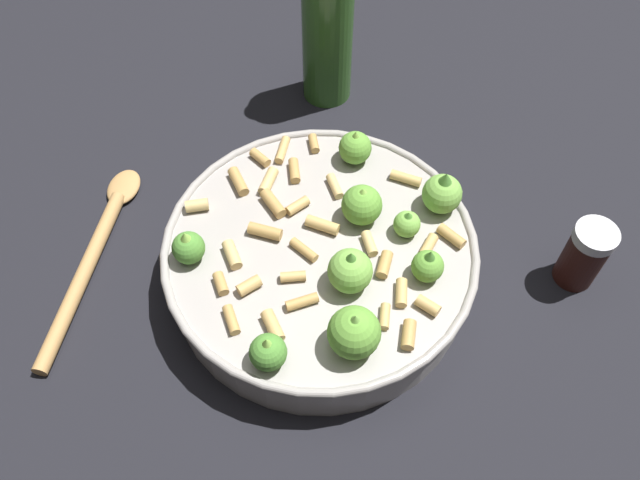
% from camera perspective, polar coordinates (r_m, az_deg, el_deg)
% --- Properties ---
extents(ground_plane, '(2.40, 2.40, 0.00)m').
position_cam_1_polar(ground_plane, '(0.69, -0.00, -3.16)').
color(ground_plane, black).
extents(cooking_pan, '(0.32, 0.32, 0.11)m').
position_cam_1_polar(cooking_pan, '(0.66, 0.22, -1.60)').
color(cooking_pan, '#9E9993').
rests_on(cooking_pan, ground).
extents(pepper_shaker, '(0.04, 0.04, 0.08)m').
position_cam_1_polar(pepper_shaker, '(0.71, 22.12, -1.22)').
color(pepper_shaker, '#33140F').
rests_on(pepper_shaker, ground).
extents(olive_oil_bottle, '(0.06, 0.06, 0.24)m').
position_cam_1_polar(olive_oil_bottle, '(0.81, 0.66, 18.07)').
color(olive_oil_bottle, '#336023').
rests_on(olive_oil_bottle, ground).
extents(wooden_spoon, '(0.22, 0.18, 0.02)m').
position_cam_1_polar(wooden_spoon, '(0.74, -19.07, -0.76)').
color(wooden_spoon, '#B2844C').
rests_on(wooden_spoon, ground).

